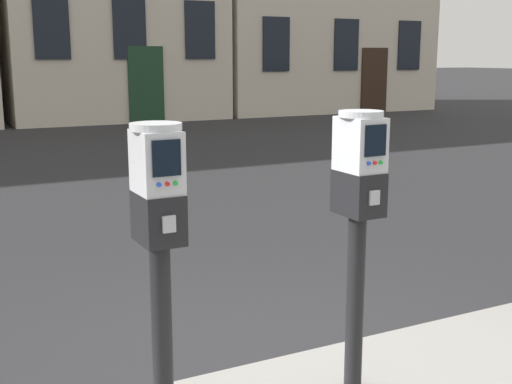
% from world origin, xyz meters
% --- Properties ---
extents(parking_meter_near_kerb, '(0.22, 0.25, 1.42)m').
position_xyz_m(parking_meter_near_kerb, '(-0.84, -0.29, 1.12)').
color(parking_meter_near_kerb, black).
rests_on(parking_meter_near_kerb, sidewalk_slab).
extents(parking_meter_twin_adjacent, '(0.22, 0.25, 1.44)m').
position_xyz_m(parking_meter_twin_adjacent, '(0.19, -0.29, 1.13)').
color(parking_meter_twin_adjacent, black).
rests_on(parking_meter_twin_adjacent, sidewalk_slab).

